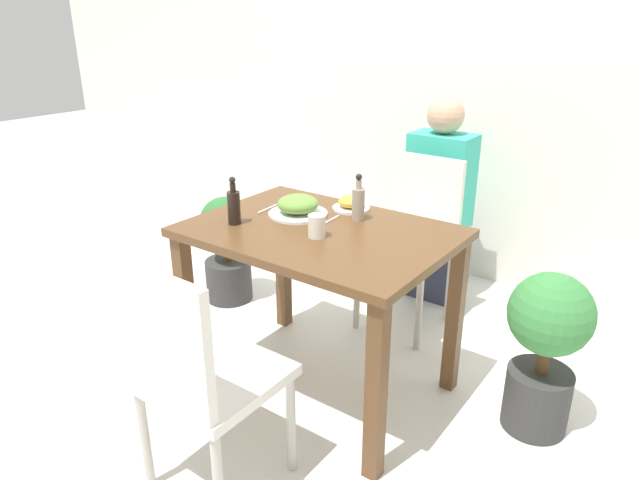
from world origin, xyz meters
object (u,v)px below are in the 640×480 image
drink_cup (317,226)px  potted_plant_left (227,246)px  chair_near (196,370)px  chair_far (414,233)px  condiment_bottle (358,202)px  sauce_bottle (234,206)px  person_figure (439,203)px  potted_plant_right (546,344)px  side_plate (351,204)px  food_plate (298,206)px

drink_cup → potted_plant_left: size_ratio=0.15×
chair_near → potted_plant_left: size_ratio=1.43×
potted_plant_left → chair_far: bearing=23.2°
chair_near → condiment_bottle: size_ratio=4.41×
sauce_bottle → person_figure: person_figure is taller
drink_cup → potted_plant_left: bearing=155.2°
chair_near → potted_plant_right: bearing=-128.9°
drink_cup → person_figure: 1.22m
side_plate → person_figure: size_ratio=0.14×
condiment_bottle → sauce_bottle: bearing=-139.0°
condiment_bottle → side_plate: bearing=134.7°
side_plate → sauce_bottle: sauce_bottle is taller
potted_plant_left → person_figure: 1.23m
chair_far → drink_cup: 0.92m
side_plate → chair_near: bearing=-85.9°
chair_far → condiment_bottle: condiment_bottle is taller
sauce_bottle → condiment_bottle: same height
sauce_bottle → condiment_bottle: size_ratio=1.00×
person_figure → chair_far: bearing=-86.3°
drink_cup → person_figure: person_figure is taller
drink_cup → condiment_bottle: (0.02, 0.26, 0.03)m
chair_near → potted_plant_right: size_ratio=1.31×
condiment_bottle → person_figure: bearing=93.2°
potted_plant_right → person_figure: person_figure is taller
food_plate → person_figure: bearing=79.4°
condiment_bottle → person_figure: size_ratio=0.17×
food_plate → person_figure: (0.19, 1.03, -0.22)m
drink_cup → person_figure: bearing=91.3°
drink_cup → potted_plant_right: size_ratio=0.13×
chair_near → condiment_bottle: (0.03, 0.92, 0.33)m
side_plate → potted_plant_right: size_ratio=0.25×
drink_cup → sauce_bottle: 0.38m
chair_far → side_plate: 0.58m
food_plate → sauce_bottle: bearing=-121.0°
drink_cup → sauce_bottle: size_ratio=0.45×
potted_plant_right → person_figure: 1.20m
person_figure → potted_plant_right: bearing=-44.0°
chair_far → person_figure: 0.34m
potted_plant_right → potted_plant_left: bearing=177.5°
chair_far → sauce_bottle: sauce_bottle is taller
side_plate → drink_cup: 0.37m
drink_cup → condiment_bottle: 0.26m
food_plate → condiment_bottle: condiment_bottle is taller
potted_plant_left → condiment_bottle: bearing=-10.8°
potted_plant_left → person_figure: (0.95, 0.75, 0.25)m
drink_cup → person_figure: size_ratio=0.08×
chair_far → potted_plant_right: chair_far is taller
drink_cup → sauce_bottle: bearing=-167.6°
food_plate → potted_plant_left: food_plate is taller
sauce_bottle → chair_far: bearing=69.1°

